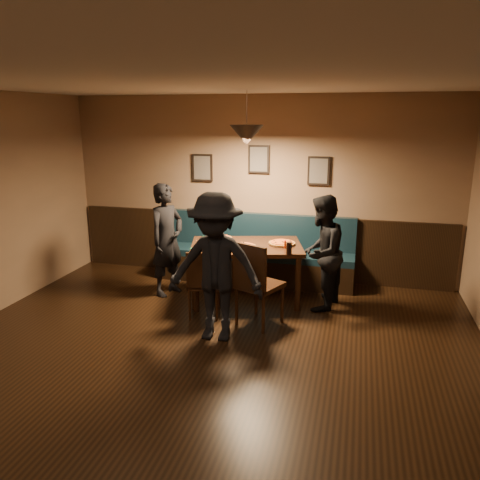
{
  "coord_description": "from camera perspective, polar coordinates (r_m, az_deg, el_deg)",
  "views": [
    {
      "loc": [
        1.49,
        -3.59,
        2.49
      ],
      "look_at": [
        0.06,
        2.08,
        0.95
      ],
      "focal_mm": 35.44,
      "sensor_mm": 36.0,
      "label": 1
    }
  ],
  "objects": [
    {
      "name": "booth_bench",
      "position": [
        7.23,
        1.74,
        -1.21
      ],
      "size": [
        3.0,
        0.6,
        1.0
      ],
      "primitive_type": null,
      "color": "#0F232D",
      "rests_on": "ground"
    },
    {
      "name": "pendant_lamp",
      "position": [
        6.19,
        0.81,
        12.54
      ],
      "size": [
        0.44,
        0.44,
        0.25
      ],
      "primitive_type": "cone",
      "rotation": [
        3.14,
        0.0,
        0.0
      ],
      "color": "black",
      "rests_on": "ceiling"
    },
    {
      "name": "chair_near_left",
      "position": [
        6.03,
        -4.34,
        -5.11
      ],
      "size": [
        0.47,
        0.47,
        0.89
      ],
      "primitive_type": null,
      "rotation": [
        0.0,
        0.0,
        0.22
      ],
      "color": "black",
      "rests_on": "floor"
    },
    {
      "name": "floor",
      "position": [
        4.62,
        -7.39,
        -18.03
      ],
      "size": [
        7.0,
        7.0,
        0.0
      ],
      "primitive_type": "plane",
      "color": "black",
      "rests_on": "ground"
    },
    {
      "name": "pizza_a",
      "position": [
        6.66,
        -2.56,
        0.2
      ],
      "size": [
        0.49,
        0.49,
        0.04
      ],
      "primitive_type": "cylinder",
      "rotation": [
        0.0,
        0.0,
        0.41
      ],
      "color": "#C05B24",
      "rests_on": "dining_table"
    },
    {
      "name": "diner_right",
      "position": [
        6.25,
        9.78,
        -1.54
      ],
      "size": [
        0.72,
        0.84,
        1.52
      ],
      "primitive_type": "imported",
      "rotation": [
        0.0,
        0.0,
        -1.79
      ],
      "color": "black",
      "rests_on": "floor"
    },
    {
      "name": "napkin_b",
      "position": [
        6.27,
        -5.11,
        -0.96
      ],
      "size": [
        0.18,
        0.18,
        0.01
      ],
      "primitive_type": "cube",
      "rotation": [
        0.0,
        0.0,
        -0.22
      ],
      "color": "#228042",
      "rests_on": "dining_table"
    },
    {
      "name": "picture_right",
      "position": [
        7.13,
        9.45,
        8.21
      ],
      "size": [
        0.32,
        0.04,
        0.42
      ],
      "primitive_type": "cube",
      "color": "black",
      "rests_on": "wall_back"
    },
    {
      "name": "chair_near_right",
      "position": [
        5.75,
        2.4,
        -5.2
      ],
      "size": [
        0.62,
        0.62,
        1.06
      ],
      "primitive_type": null,
      "rotation": [
        0.0,
        0.0,
        -0.42
      ],
      "color": "black",
      "rests_on": "floor"
    },
    {
      "name": "napkin_a",
      "position": [
        6.81,
        -3.95,
        0.34
      ],
      "size": [
        0.17,
        0.17,
        0.01
      ],
      "primitive_type": "cube",
      "rotation": [
        0.0,
        0.0,
        0.27
      ],
      "color": "#1C6A24",
      "rests_on": "dining_table"
    },
    {
      "name": "pizza_c",
      "position": [
        6.44,
        5.07,
        -0.37
      ],
      "size": [
        0.42,
        0.42,
        0.04
      ],
      "primitive_type": "cylinder",
      "rotation": [
        0.0,
        0.0,
        0.17
      ],
      "color": "#C08C24",
      "rests_on": "dining_table"
    },
    {
      "name": "diner_left",
      "position": [
        6.73,
        -8.78,
        0.02
      ],
      "size": [
        0.57,
        0.68,
        1.59
      ],
      "primitive_type": "imported",
      "rotation": [
        0.0,
        0.0,
        1.18
      ],
      "color": "black",
      "rests_on": "floor"
    },
    {
      "name": "picture_center",
      "position": [
        7.24,
        2.29,
        9.69
      ],
      "size": [
        0.32,
        0.04,
        0.42
      ],
      "primitive_type": "cube",
      "color": "black",
      "rests_on": "wall_back"
    },
    {
      "name": "pizza_b",
      "position": [
        6.22,
        0.25,
        -0.84
      ],
      "size": [
        0.51,
        0.51,
        0.04
      ],
      "primitive_type": "cylinder",
      "rotation": [
        0.0,
        0.0,
        0.43
      ],
      "color": "orange",
      "rests_on": "dining_table"
    },
    {
      "name": "wall_back",
      "position": [
        7.33,
        2.31,
        6.2
      ],
      "size": [
        6.0,
        0.0,
        6.0
      ],
      "primitive_type": "plane",
      "rotation": [
        1.57,
        0.0,
        0.0
      ],
      "color": "#8C704F",
      "rests_on": "ground"
    },
    {
      "name": "wainscot",
      "position": [
        7.48,
        2.19,
        -0.66
      ],
      "size": [
        5.88,
        0.06,
        1.0
      ],
      "primitive_type": "cube",
      "color": "black",
      "rests_on": "ground"
    },
    {
      "name": "ceiling",
      "position": [
        3.9,
        -8.82,
        19.15
      ],
      "size": [
        7.0,
        7.0,
        0.0
      ],
      "primitive_type": "plane",
      "rotation": [
        3.14,
        0.0,
        0.0
      ],
      "color": "silver",
      "rests_on": "ground"
    },
    {
      "name": "picture_left",
      "position": [
        7.49,
        -4.54,
        8.68
      ],
      "size": [
        0.32,
        0.04,
        0.42
      ],
      "primitive_type": "cube",
      "color": "black",
      "rests_on": "wall_back"
    },
    {
      "name": "soda_glass",
      "position": [
        5.99,
        5.92,
        -0.99
      ],
      "size": [
        0.09,
        0.09,
        0.15
      ],
      "primitive_type": "cylinder",
      "rotation": [
        0.0,
        0.0,
        0.37
      ],
      "color": "black",
      "rests_on": "dining_table"
    },
    {
      "name": "dining_table",
      "position": [
        6.53,
        0.75,
        -3.93
      ],
      "size": [
        1.68,
        1.3,
        0.79
      ],
      "primitive_type": "cube",
      "rotation": [
        0.0,
        0.0,
        0.26
      ],
      "color": "black",
      "rests_on": "floor"
    },
    {
      "name": "cutlery_set",
      "position": [
        6.05,
        -0.28,
        -1.49
      ],
      "size": [
        0.17,
        0.05,
        0.0
      ],
      "primitive_type": "cube",
      "rotation": [
        0.0,
        0.0,
        1.37
      ],
      "color": "silver",
      "rests_on": "dining_table"
    },
    {
      "name": "diner_front",
      "position": [
        5.29,
        -2.99,
        -3.34
      ],
      "size": [
        1.11,
        0.65,
        1.7
      ],
      "primitive_type": "imported",
      "rotation": [
        0.0,
        0.0,
        0.02
      ],
      "color": "black",
      "rests_on": "floor"
    },
    {
      "name": "tabasco_bottle",
      "position": [
        6.25,
        5.45,
        -0.48
      ],
      "size": [
        0.03,
        0.03,
        0.12
      ],
      "primitive_type": "cylinder",
      "rotation": [
        0.0,
        0.0,
        0.05
      ],
      "color": "#AA2705",
      "rests_on": "dining_table"
    }
  ]
}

